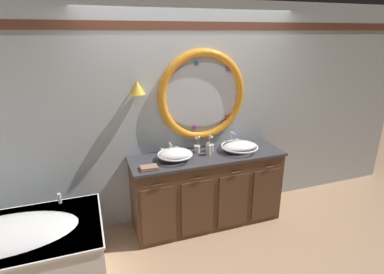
{
  "coord_description": "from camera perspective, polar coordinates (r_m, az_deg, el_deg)",
  "views": [
    {
      "loc": [
        -1.18,
        -2.77,
        2.26
      ],
      "look_at": [
        -0.11,
        0.25,
        1.15
      ],
      "focal_mm": 28.46,
      "sensor_mm": 36.0,
      "label": 1
    }
  ],
  "objects": [
    {
      "name": "back_wall_assembly",
      "position": [
        3.68,
        0.02,
        4.41
      ],
      "size": [
        6.4,
        0.26,
        2.6
      ],
      "color": "silver",
      "rests_on": "ground_plane"
    },
    {
      "name": "faucet_set_left",
      "position": [
        3.59,
        -4.2,
        -2.24
      ],
      "size": [
        0.23,
        0.13,
        0.13
      ],
      "color": "silver",
      "rests_on": "vanity_counter"
    },
    {
      "name": "faucet_set_right",
      "position": [
        3.86,
        7.35,
        -0.56
      ],
      "size": [
        0.22,
        0.13,
        0.18
      ],
      "color": "silver",
      "rests_on": "vanity_counter"
    },
    {
      "name": "vanity_counter",
      "position": [
        3.76,
        2.79,
        -9.66
      ],
      "size": [
        1.82,
        0.59,
        0.9
      ],
      "color": "brown",
      "rests_on": "ground_plane"
    },
    {
      "name": "soap_dispenser",
      "position": [
        3.54,
        3.08,
        -2.32
      ],
      "size": [
        0.06,
        0.07,
        0.16
      ],
      "color": "#EFE5C6",
      "rests_on": "vanity_counter"
    },
    {
      "name": "ground_plane",
      "position": [
        3.76,
        3.03,
        -17.82
      ],
      "size": [
        14.0,
        14.0,
        0.0
      ],
      "primitive_type": "plane",
      "color": "tan"
    },
    {
      "name": "toothbrush_holder_right",
      "position": [
        3.66,
        3.53,
        -1.86
      ],
      "size": [
        0.08,
        0.08,
        0.2
      ],
      "color": "silver",
      "rests_on": "vanity_counter"
    },
    {
      "name": "sink_basin_left",
      "position": [
        3.39,
        -3.21,
        -3.3
      ],
      "size": [
        0.39,
        0.39,
        0.13
      ],
      "color": "white",
      "rests_on": "vanity_counter"
    },
    {
      "name": "sink_basin_right",
      "position": [
        3.68,
        8.88,
        -1.78
      ],
      "size": [
        0.45,
        0.45,
        0.12
      ],
      "color": "white",
      "rests_on": "vanity_counter"
    },
    {
      "name": "bathtub",
      "position": [
        3.37,
        -31.38,
        -18.56
      ],
      "size": [
        1.68,
        0.95,
        0.69
      ],
      "color": "white",
      "rests_on": "ground_plane"
    },
    {
      "name": "toothbrush_holder_left",
      "position": [
        3.61,
        0.99,
        -2.1
      ],
      "size": [
        0.08,
        0.08,
        0.2
      ],
      "color": "white",
      "rests_on": "vanity_counter"
    },
    {
      "name": "folded_hand_towel",
      "position": [
        3.22,
        -8.06,
        -5.74
      ],
      "size": [
        0.19,
        0.13,
        0.03
      ],
      "color": "#936B56",
      "rests_on": "vanity_counter"
    }
  ]
}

